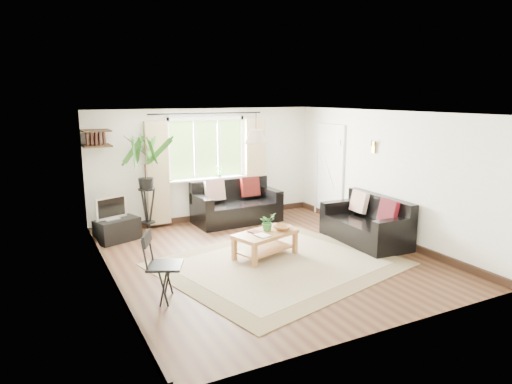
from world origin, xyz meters
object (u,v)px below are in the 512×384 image
sofa_right (365,221)px  coffee_table (265,245)px  tv_stand (117,230)px  sofa_back (237,203)px  palm_stand (146,185)px  folding_chair (165,267)px

sofa_right → coffee_table: (-2.02, 0.12, -0.19)m
sofa_right → tv_stand: sofa_right is taller
sofa_back → coffee_table: bearing=-104.3°
sofa_back → tv_stand: size_ratio=2.32×
coffee_table → tv_stand: coffee_table is taller
tv_stand → sofa_back: bearing=-16.5°
tv_stand → palm_stand: size_ratio=0.40×
coffee_table → palm_stand: 2.78m
sofa_back → tv_stand: bearing=-178.2°
sofa_back → coffee_table: 2.27m
sofa_back → tv_stand: (-2.53, -0.16, -0.22)m
palm_stand → folding_chair: (-0.54, -3.12, -0.50)m
sofa_back → folding_chair: folding_chair is taller
sofa_right → palm_stand: size_ratio=0.88×
sofa_back → palm_stand: 1.97m
folding_chair → sofa_back: bearing=-13.5°
coffee_table → tv_stand: bearing=135.0°
sofa_right → palm_stand: (-3.43, 2.40, 0.57)m
sofa_right → folding_chair: folding_chair is taller
sofa_back → sofa_right: sofa_back is taller
coffee_table → folding_chair: bearing=-156.5°
tv_stand → folding_chair: bearing=-108.3°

